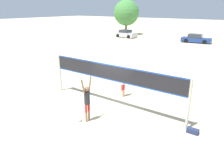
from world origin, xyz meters
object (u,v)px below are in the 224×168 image
(gear_bag, at_px, (193,131))
(tree_left_cluster, at_px, (126,13))
(volleyball, at_px, (80,119))
(player_spiker, at_px, (87,99))
(parked_car_far, at_px, (196,39))
(parked_car_mid, at_px, (126,34))
(volleyball_net, at_px, (112,77))
(player_blocker, at_px, (123,81))

(gear_bag, distance_m, tree_left_cluster, 38.01)
(volleyball, relative_size, tree_left_cluster, 0.03)
(player_spiker, height_order, parked_car_far, player_spiker)
(player_spiker, bearing_deg, tree_left_cluster, 29.55)
(parked_car_far, distance_m, tree_left_cluster, 15.78)
(parked_car_mid, bearing_deg, volleyball_net, -54.55)
(parked_car_far, relative_size, tree_left_cluster, 0.68)
(volleyball_net, relative_size, tree_left_cluster, 1.27)
(player_spiker, bearing_deg, volleyball, 130.41)
(player_blocker, height_order, gear_bag, player_blocker)
(player_blocker, bearing_deg, volleyball, 0.06)
(player_blocker, height_order, tree_left_cluster, tree_left_cluster)
(player_spiker, relative_size, player_blocker, 1.12)
(tree_left_cluster, bearing_deg, volleyball_net, -58.80)
(gear_bag, bearing_deg, player_spiker, -157.39)
(player_blocker, distance_m, parked_car_far, 25.62)
(volleyball, distance_m, gear_bag, 5.37)
(gear_bag, xyz_separation_m, tree_left_cluster, (-22.78, 30.14, 4.19))
(player_spiker, xyz_separation_m, parked_car_mid, (-15.63, 28.06, -0.57))
(volleyball_net, height_order, parked_car_far, volleyball_net)
(gear_bag, relative_size, parked_car_far, 0.11)
(tree_left_cluster, bearing_deg, parked_car_mid, -57.50)
(parked_car_mid, height_order, tree_left_cluster, tree_left_cluster)
(parked_car_far, xyz_separation_m, tree_left_cluster, (-15.06, 2.92, 3.69))
(player_blocker, bearing_deg, parked_car_mid, -147.86)
(player_spiker, height_order, tree_left_cluster, tree_left_cluster)
(volleyball_net, height_order, player_blocker, volleyball_net)
(player_spiker, distance_m, volleyball, 1.17)
(gear_bag, height_order, parked_car_mid, parked_car_mid)
(volleyball, distance_m, parked_car_far, 29.53)
(player_blocker, bearing_deg, player_spiker, 4.82)
(player_spiker, relative_size, parked_car_far, 0.49)
(player_blocker, bearing_deg, volleyball_net, 9.67)
(volleyball_net, relative_size, player_blocker, 4.27)
(gear_bag, distance_m, parked_car_mid, 33.06)
(player_spiker, distance_m, player_blocker, 3.69)
(parked_car_mid, distance_m, parked_car_far, 12.55)
(volleyball_net, xyz_separation_m, parked_car_mid, (-15.58, 25.93, -1.10))
(volleyball, height_order, parked_car_far, parked_car_far)
(gear_bag, bearing_deg, player_blocker, 160.28)
(volleyball_net, bearing_deg, volleyball, -96.25)
(tree_left_cluster, bearing_deg, player_spiker, -60.45)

